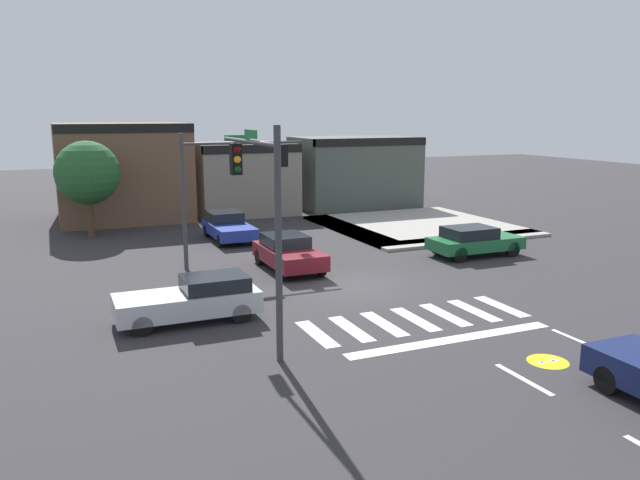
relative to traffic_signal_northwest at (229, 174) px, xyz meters
name	(u,v)px	position (x,y,z in m)	size (l,w,h in m)	color
ground_plane	(352,284)	(3.36, -4.97, -3.91)	(120.00, 120.00, 0.00)	#302D30
crosswalk_near	(415,319)	(3.36, -9.47, -3.91)	(7.28, 2.44, 0.01)	silver
bike_detector_marking	(548,361)	(4.72, -13.84, -3.91)	(1.08, 1.08, 0.01)	yellow
curb_corner_northeast	(413,227)	(11.85, 4.45, -3.84)	(10.00, 10.60, 0.15)	#9E998E
storefront_row	(228,173)	(3.70, 14.07, -1.28)	(23.42, 7.02, 5.86)	brown
traffic_signal_northwest	(229,174)	(0.00, 0.00, 0.00)	(5.31, 0.32, 5.63)	#383A3D
traffic_signal_southwest	(258,195)	(-1.73, -9.31, 0.29)	(0.32, 4.96, 6.14)	#383A3D
car_maroon	(288,252)	(1.93, -1.79, -3.18)	(1.90, 4.15, 1.43)	maroon
car_blue	(228,226)	(1.30, 5.37, -3.20)	(1.89, 4.16, 1.39)	#23389E
car_green	(474,241)	(10.64, -2.75, -3.20)	(4.26, 1.89, 1.36)	#1E6638
car_silver	(193,299)	(-3.13, -6.83, -3.20)	(4.41, 1.75, 1.40)	#B7BABF
roadside_tree	(87,173)	(-5.14, 9.03, -0.53)	(3.32, 3.32, 5.06)	#4C3823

